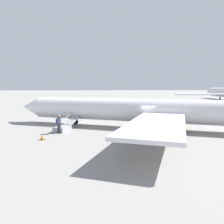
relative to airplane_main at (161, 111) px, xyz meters
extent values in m
plane|color=gray|center=(0.87, -0.37, -1.92)|extent=(600.00, 600.00, 0.00)
cylinder|color=silver|center=(0.87, -0.37, -0.02)|extent=(26.12, 12.82, 2.45)
cone|color=silver|center=(14.70, -6.17, -0.02)|extent=(3.41, 3.26, 2.40)
cube|color=silver|center=(2.31, 6.58, -0.20)|extent=(8.05, 12.09, 0.25)
cube|color=silver|center=(-3.08, -6.25, -0.20)|extent=(8.05, 12.09, 0.25)
cylinder|color=black|center=(9.05, -3.80, -1.61)|extent=(0.62, 0.37, 0.61)
cylinder|color=gray|center=(9.05, -3.80, -1.22)|extent=(0.11, 0.11, 0.19)
cylinder|color=black|center=(-1.22, 1.71, -1.61)|extent=(0.62, 0.37, 0.61)
cylinder|color=gray|center=(-1.22, 1.71, -1.22)|extent=(0.11, 0.11, 0.19)
cylinder|color=black|center=(-2.07, -0.33, -1.61)|extent=(0.62, 0.37, 0.61)
cylinder|color=gray|center=(-2.07, -0.33, -1.22)|extent=(0.11, 0.11, 0.19)
cone|color=silver|center=(-40.71, -64.34, 0.65)|extent=(3.65, 4.00, 3.24)
cube|color=silver|center=(-26.74, -39.63, 0.40)|extent=(19.10, 7.45, 0.33)
cylinder|color=black|center=(-39.58, -54.83, -1.51)|extent=(0.30, 0.84, 0.82)
cylinder|color=gray|center=(-39.58, -54.83, -0.97)|extent=(0.15, 0.15, 0.26)
cube|color=#99999E|center=(10.04, 0.32, -1.67)|extent=(1.71, 2.09, 0.50)
cube|color=#99999E|center=(9.27, -1.53, -1.12)|extent=(1.69, 2.41, 0.72)
cube|color=#99999E|center=(9.68, -1.70, -0.62)|extent=(0.91, 2.07, 0.66)
cube|color=#23232D|center=(10.20, 1.20, -1.49)|extent=(0.29, 0.34, 0.85)
cylinder|color=#33384C|center=(10.20, 1.20, -0.74)|extent=(0.36, 0.36, 0.65)
sphere|color=#936B4C|center=(10.20, 1.20, -0.30)|extent=(0.24, 0.24, 0.24)
cube|color=navy|center=(10.30, 1.45, -0.71)|extent=(0.33, 0.27, 0.44)
cube|color=black|center=(11.22, 3.75, -1.90)|extent=(0.41, 0.41, 0.03)
cone|color=orange|center=(11.22, 3.75, -1.69)|extent=(0.32, 0.32, 0.45)
camera|label=1|loc=(6.91, 21.98, 2.44)|focal=35.00mm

